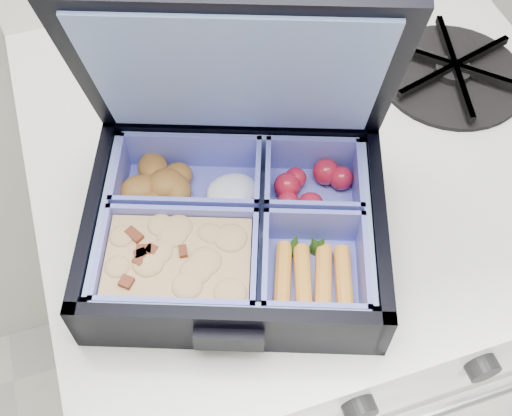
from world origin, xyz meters
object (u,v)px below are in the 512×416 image
object	(u,v)px
bento_box	(236,230)
burner_grate	(453,69)
stove	(287,300)
fork	(214,145)

from	to	relation	value
bento_box	burner_grate	xyz separation A→B (m)	(0.29, 0.14, -0.02)
stove	fork	xyz separation A→B (m)	(-0.10, -0.01, 0.43)
bento_box	burner_grate	size ratio (longest dim) A/B	1.58
burner_grate	fork	xyz separation A→B (m)	(-0.28, -0.01, -0.01)
bento_box	burner_grate	distance (m)	0.32
stove	fork	world-z (taller)	fork
burner_grate	fork	size ratio (longest dim) A/B	0.81
stove	burner_grate	size ratio (longest dim) A/B	5.32
stove	burner_grate	bearing A→B (deg)	2.34
bento_box	stove	bearing A→B (deg)	68.81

